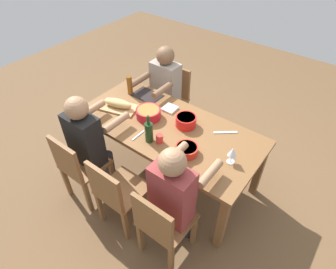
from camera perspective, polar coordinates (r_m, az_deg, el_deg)
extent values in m
plane|color=brown|center=(3.34, 0.00, -8.08)|extent=(8.00, 8.00, 0.00)
cube|color=brown|center=(2.83, 0.00, 1.38)|extent=(1.88, 0.89, 0.04)
cube|color=brown|center=(3.38, -16.04, -0.92)|extent=(0.07, 0.07, 0.70)
cube|color=brown|center=(2.61, 10.76, -17.15)|extent=(0.07, 0.07, 0.70)
cube|color=brown|center=(3.75, -7.16, 5.39)|extent=(0.07, 0.07, 0.70)
cube|color=brown|center=(3.07, 17.83, -6.77)|extent=(0.07, 0.07, 0.70)
cube|color=brown|center=(2.98, -16.21, -5.68)|extent=(0.40, 0.40, 0.03)
cube|color=brown|center=(2.77, -19.87, -4.82)|extent=(0.38, 0.04, 0.40)
cube|color=brown|center=(3.30, -15.14, -5.28)|extent=(0.04, 0.04, 0.42)
cube|color=brown|center=(3.11, -11.04, -8.18)|extent=(0.04, 0.04, 0.42)
cube|color=brown|center=(3.19, -19.73, -8.71)|extent=(0.04, 0.04, 0.42)
cube|color=brown|center=(2.99, -15.78, -11.99)|extent=(0.04, 0.04, 0.42)
cylinder|color=#2D2D38|center=(3.26, -13.50, -5.37)|extent=(0.11, 0.11, 0.45)
cylinder|color=#2D2D38|center=(3.17, -11.56, -6.70)|extent=(0.11, 0.11, 0.45)
cube|color=black|center=(2.80, -16.39, -0.99)|extent=(0.34, 0.20, 0.55)
cylinder|color=#9E7251|center=(2.96, -14.98, 4.91)|extent=(0.07, 0.30, 0.07)
cylinder|color=#9E7251|center=(2.74, -10.35, 2.42)|extent=(0.07, 0.30, 0.07)
sphere|color=#9E7251|center=(2.58, -17.94, 5.05)|extent=(0.21, 0.21, 0.21)
cube|color=brown|center=(3.68, 0.10, 6.69)|extent=(0.40, 0.40, 0.03)
cube|color=brown|center=(3.69, 1.85, 10.68)|extent=(0.38, 0.04, 0.40)
cube|color=brown|center=(3.63, 0.59, 1.61)|extent=(0.04, 0.04, 0.42)
cube|color=brown|center=(3.80, -3.51, 3.62)|extent=(0.04, 0.04, 0.42)
cube|color=brown|center=(3.85, 3.65, 4.20)|extent=(0.04, 0.04, 0.42)
cube|color=brown|center=(4.00, -0.36, 6.01)|extent=(0.04, 0.04, 0.42)
cylinder|color=#2D2D38|center=(3.63, -1.01, 1.91)|extent=(0.11, 0.11, 0.45)
cylinder|color=#2D2D38|center=(3.71, -2.96, 2.88)|extent=(0.11, 0.11, 0.45)
cube|color=gray|center=(3.48, -0.51, 10.11)|extent=(0.34, 0.20, 0.55)
cylinder|color=brown|center=(3.15, -1.10, 8.95)|extent=(0.07, 0.30, 0.07)
cylinder|color=brown|center=(3.34, -5.77, 10.83)|extent=(0.07, 0.30, 0.07)
sphere|color=brown|center=(3.30, -0.55, 15.58)|extent=(0.21, 0.21, 0.21)
cube|color=brown|center=(2.48, -0.15, -16.74)|extent=(0.40, 0.40, 0.03)
cube|color=brown|center=(2.23, -3.15, -17.03)|extent=(0.38, 0.04, 0.40)
cube|color=brown|center=(2.80, -0.80, -14.98)|extent=(0.04, 0.04, 0.42)
cube|color=brown|center=(2.70, 5.21, -18.60)|extent=(0.04, 0.04, 0.42)
cube|color=brown|center=(2.67, -5.58, -19.77)|extent=(0.04, 0.04, 0.42)
cube|color=brown|center=(2.57, 0.62, -23.92)|extent=(0.04, 0.04, 0.42)
cylinder|color=#2D2D38|center=(2.78, 1.37, -15.10)|extent=(0.11, 0.11, 0.45)
cylinder|color=#2D2D38|center=(2.73, 4.19, -16.78)|extent=(0.11, 0.11, 0.45)
cube|color=maroon|center=(2.27, 0.78, -11.91)|extent=(0.34, 0.20, 0.55)
cylinder|color=#9E7251|center=(2.38, 1.44, -4.00)|extent=(0.07, 0.30, 0.07)
cylinder|color=#9E7251|center=(2.27, 8.44, -7.71)|extent=(0.07, 0.30, 0.07)
sphere|color=#9E7251|center=(1.98, 0.88, -5.57)|extent=(0.21, 0.21, 0.21)
cube|color=brown|center=(2.69, -9.07, -10.81)|extent=(0.40, 0.40, 0.03)
cube|color=brown|center=(2.46, -12.60, -10.36)|extent=(0.38, 0.04, 0.40)
cube|color=brown|center=(3.02, -8.67, -9.81)|extent=(0.04, 0.04, 0.42)
cube|color=brown|center=(2.86, -3.67, -13.15)|extent=(0.04, 0.04, 0.42)
cube|color=brown|center=(2.90, -13.46, -13.84)|extent=(0.04, 0.04, 0.42)
cube|color=brown|center=(2.74, -8.49, -17.66)|extent=(0.04, 0.04, 0.42)
cylinder|color=red|center=(2.52, 3.77, -3.07)|extent=(0.20, 0.20, 0.07)
cylinder|color=#2D7028|center=(2.51, 3.79, -2.69)|extent=(0.18, 0.18, 0.03)
cylinder|color=#B21923|center=(2.90, -3.94, 4.26)|extent=(0.25, 0.25, 0.10)
cylinder|color=orange|center=(2.88, -3.97, 4.77)|extent=(0.22, 0.22, 0.03)
cylinder|color=red|center=(2.79, 3.61, 2.70)|extent=(0.20, 0.20, 0.11)
cylinder|color=beige|center=(2.77, 3.65, 3.26)|extent=(0.18, 0.18, 0.04)
cube|color=tan|center=(3.09, -9.94, 5.37)|extent=(0.45, 0.32, 0.02)
ellipsoid|color=tan|center=(3.06, -10.06, 6.20)|extent=(0.34, 0.19, 0.09)
cylinder|color=#193819|center=(2.60, -3.84, 0.41)|extent=(0.08, 0.08, 0.20)
cylinder|color=#193819|center=(2.50, -3.99, 2.90)|extent=(0.03, 0.03, 0.09)
cylinder|color=brown|center=(3.25, -7.70, 9.76)|extent=(0.06, 0.06, 0.22)
cylinder|color=silver|center=(2.52, 12.44, -5.35)|extent=(0.07, 0.07, 0.01)
cylinder|color=silver|center=(2.49, 12.57, -4.72)|extent=(0.01, 0.01, 0.07)
cone|color=silver|center=(2.44, 12.85, -3.42)|extent=(0.08, 0.08, 0.08)
cube|color=black|center=(3.25, -4.22, 7.86)|extent=(0.32, 0.23, 0.01)
cylinder|color=red|center=(2.61, -1.72, -0.82)|extent=(0.07, 0.07, 0.09)
cube|color=silver|center=(2.72, -6.00, -0.16)|extent=(0.02, 0.17, 0.01)
cube|color=silver|center=(2.79, 11.47, 0.42)|extent=(0.19, 0.16, 0.01)
cube|color=white|center=(3.02, 0.36, 5.23)|extent=(0.14, 0.14, 0.02)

